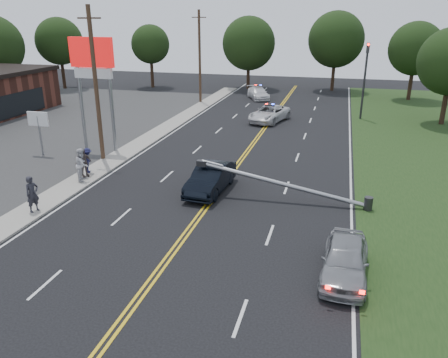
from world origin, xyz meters
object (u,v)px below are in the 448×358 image
(utility_pole_far, at_px, (200,57))
(bystander_b, at_px, (82,164))
(traffic_signal, at_px, (365,74))
(bystander_d, at_px, (84,163))
(bystander_c, at_px, (88,160))
(crashed_sedan, at_px, (211,178))
(waiting_sedan, at_px, (345,260))
(pylon_sign, at_px, (93,67))
(utility_pole_mid, at_px, (96,85))
(fallen_streetlight, at_px, (292,186))
(emergency_b, at_px, (258,93))
(bystander_a, at_px, (32,194))
(emergency_a, at_px, (269,114))
(small_sign, at_px, (38,123))

(utility_pole_far, height_order, bystander_b, utility_pole_far)
(utility_pole_far, relative_size, bystander_b, 5.13)
(traffic_signal, bearing_deg, bystander_d, -127.74)
(bystander_c, bearing_deg, bystander_b, 171.99)
(crashed_sedan, xyz_separation_m, bystander_d, (-8.01, 0.03, 0.23))
(waiting_sedan, bearing_deg, bystander_b, 159.63)
(pylon_sign, xyz_separation_m, utility_pole_mid, (1.30, -2.00, -0.91))
(traffic_signal, distance_m, fallen_streetlight, 22.62)
(waiting_sedan, relative_size, emergency_b, 0.88)
(utility_pole_mid, height_order, bystander_d, utility_pole_mid)
(crashed_sedan, relative_size, bystander_a, 2.52)
(traffic_signal, bearing_deg, emergency_b, 144.89)
(pylon_sign, height_order, fallen_streetlight, pylon_sign)
(utility_pole_far, height_order, crashed_sedan, utility_pole_far)
(emergency_b, height_order, bystander_c, bystander_c)
(waiting_sedan, height_order, bystander_b, bystander_b)
(waiting_sedan, bearing_deg, emergency_b, 108.38)
(fallen_streetlight, relative_size, waiting_sedan, 2.23)
(bystander_d, bearing_deg, utility_pole_far, 29.63)
(crashed_sedan, distance_m, emergency_a, 18.23)
(pylon_sign, relative_size, utility_pole_far, 0.80)
(utility_pole_mid, relative_size, waiting_sedan, 2.38)
(small_sign, xyz_separation_m, utility_pole_far, (4.80, 22.00, 2.75))
(small_sign, relative_size, traffic_signal, 0.44)
(utility_pole_mid, distance_m, utility_pole_far, 22.00)
(emergency_a, bearing_deg, bystander_b, -97.66)
(utility_pole_mid, distance_m, bystander_a, 9.68)
(waiting_sedan, xyz_separation_m, emergency_a, (-7.00, 25.20, 0.02))
(traffic_signal, relative_size, utility_pole_mid, 0.70)
(utility_pole_mid, distance_m, bystander_d, 5.49)
(fallen_streetlight, bearing_deg, traffic_signal, 79.41)
(utility_pole_far, distance_m, bystander_b, 26.45)
(fallen_streetlight, xyz_separation_m, bystander_a, (-12.27, -4.72, 0.13))
(pylon_sign, bearing_deg, emergency_a, 50.37)
(waiting_sedan, height_order, emergency_b, waiting_sedan)
(fallen_streetlight, relative_size, utility_pole_far, 0.94)
(small_sign, distance_m, bystander_b, 7.25)
(pylon_sign, height_order, bystander_d, pylon_sign)
(fallen_streetlight, distance_m, crashed_sedan, 4.60)
(utility_pole_far, bearing_deg, small_sign, -102.31)
(crashed_sedan, distance_m, bystander_c, 8.23)
(fallen_streetlight, height_order, utility_pole_mid, utility_pole_mid)
(emergency_b, bearing_deg, bystander_a, -123.05)
(bystander_d, bearing_deg, traffic_signal, -9.90)
(emergency_a, xyz_separation_m, bystander_c, (-8.53, -17.44, 0.17))
(emergency_b, bearing_deg, emergency_a, -99.52)
(fallen_streetlight, height_order, utility_pole_far, utility_pole_far)
(pylon_sign, distance_m, emergency_a, 17.20)
(small_sign, bearing_deg, traffic_signal, 38.90)
(emergency_b, xyz_separation_m, bystander_b, (-4.86, -30.27, 0.40))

